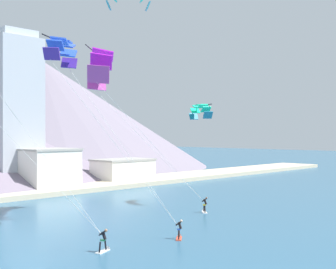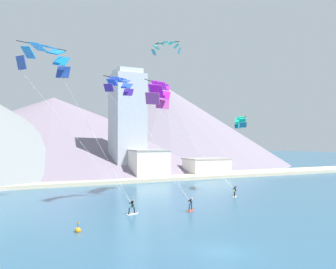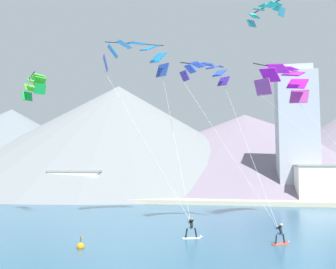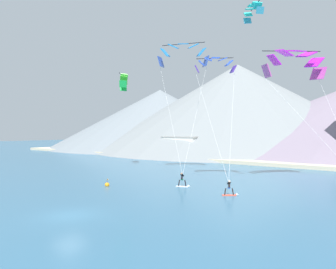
% 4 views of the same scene
% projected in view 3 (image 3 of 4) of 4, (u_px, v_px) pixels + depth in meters
% --- Properties ---
extents(kitesurfer_near_lead, '(1.59, 1.42, 1.67)m').
position_uv_depth(kitesurfer_near_lead, '(282.00, 238.00, 28.40)').
color(kitesurfer_near_lead, '#E54C33').
rests_on(kitesurfer_near_lead, ground).
extents(kitesurfer_near_trail, '(1.77, 1.00, 1.79)m').
position_uv_depth(kitesurfer_near_trail, '(194.00, 231.00, 30.77)').
color(kitesurfer_near_trail, white).
rests_on(kitesurfer_near_trail, ground).
extents(parafoil_kite_near_lead, '(8.60, 9.63, 15.25)m').
position_uv_depth(parafoil_kite_near_lead, '(205.00, 72.00, 38.12)').
color(parafoil_kite_near_lead, '#49279A').
extents(parafoil_kite_near_trail, '(11.54, 13.82, 19.44)m').
position_uv_depth(parafoil_kite_near_trail, '(136.00, 55.00, 44.38)').
color(parafoil_kite_near_trail, '#274499').
extents(parafoil_kite_mid_center, '(12.43, 10.60, 15.94)m').
position_uv_depth(parafoil_kite_mid_center, '(285.00, 79.00, 42.19)').
color(parafoil_kite_mid_center, '#C1459F').
extents(parafoil_kite_distant_low_drift, '(3.55, 3.27, 1.72)m').
position_uv_depth(parafoil_kite_distant_low_drift, '(265.00, 11.00, 36.08)').
color(parafoil_kite_distant_low_drift, '#399DB9').
extents(parafoil_kite_distant_mid_solo, '(5.04, 4.89, 2.62)m').
position_uv_depth(parafoil_kite_distant_mid_solo, '(35.00, 84.00, 44.94)').
color(parafoil_kite_distant_mid_solo, green).
extents(race_marker_buoy, '(0.56, 0.56, 1.02)m').
position_uv_depth(race_marker_buoy, '(81.00, 246.00, 26.81)').
color(race_marker_buoy, orange).
rests_on(race_marker_buoy, ground).
extents(shoreline_strip, '(180.00, 10.00, 0.70)m').
position_uv_depth(shoreline_strip, '(223.00, 200.00, 62.81)').
color(shoreline_strip, beige).
rests_on(shoreline_strip, ground).
extents(shore_building_harbour_front, '(8.00, 7.06, 6.35)m').
position_uv_depth(shore_building_harbour_front, '(320.00, 184.00, 62.09)').
color(shore_building_harbour_front, silver).
rests_on(shore_building_harbour_front, ground).
extents(shore_building_quay_east, '(10.03, 5.84, 5.37)m').
position_uv_depth(shore_building_quay_east, '(78.00, 185.00, 69.66)').
color(shore_building_quay_east, silver).
rests_on(shore_building_quay_east, ground).
extents(highrise_tower, '(7.00, 7.00, 24.55)m').
position_uv_depth(highrise_tower, '(297.00, 134.00, 68.87)').
color(highrise_tower, '#A8ADB7').
rests_on(highrise_tower, ground).
extents(mountain_peak_west_ridge, '(102.96, 102.96, 30.46)m').
position_uv_depth(mountain_peak_west_ridge, '(118.00, 136.00, 111.45)').
color(mountain_peak_west_ridge, slate).
rests_on(mountain_peak_west_ridge, ground).
extents(mountain_peak_central_summit, '(115.83, 115.83, 22.44)m').
position_uv_depth(mountain_peak_central_summit, '(245.00, 151.00, 115.87)').
color(mountain_peak_central_summit, slate).
rests_on(mountain_peak_central_summit, ground).
extents(mountain_peak_far_spur, '(86.64, 86.64, 23.31)m').
position_uv_depth(mountain_peak_far_spur, '(10.00, 148.00, 110.73)').
color(mountain_peak_far_spur, slate).
rests_on(mountain_peak_far_spur, ground).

